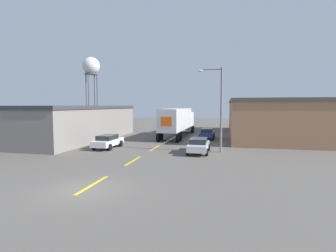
% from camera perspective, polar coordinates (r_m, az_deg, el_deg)
% --- Properties ---
extents(ground_plane, '(160.00, 160.00, 0.00)m').
position_cam_1_polar(ground_plane, '(14.92, -17.83, -13.10)').
color(ground_plane, '#56514C').
extents(road_centerline, '(0.20, 16.69, 0.01)m').
position_cam_1_polar(road_centerline, '(21.49, -7.59, -7.51)').
color(road_centerline, gold).
rests_on(road_centerline, ground_plane).
extents(warehouse_left, '(11.58, 20.63, 4.44)m').
position_cam_1_polar(warehouse_left, '(37.20, -21.46, 0.73)').
color(warehouse_left, slate).
rests_on(warehouse_left, ground_plane).
extents(warehouse_right, '(11.98, 24.71, 5.27)m').
position_cam_1_polar(warehouse_right, '(41.16, 21.60, 1.64)').
color(warehouse_right, '#9E7051').
rests_on(warehouse_right, ground_plane).
extents(semi_truck, '(3.07, 14.20, 4.02)m').
position_cam_1_polar(semi_truck, '(37.66, 2.23, 1.38)').
color(semi_truck, silver).
rests_on(semi_truck, ground_plane).
extents(parked_car_right_mid, '(1.93, 4.49, 1.40)m').
position_cam_1_polar(parked_car_right_mid, '(24.85, 6.69, -4.13)').
color(parked_car_right_mid, silver).
rests_on(parked_car_right_mid, ground_plane).
extents(parked_car_left_far, '(1.93, 4.49, 1.40)m').
position_cam_1_polar(parked_car_left_far, '(28.13, -12.97, -3.21)').
color(parked_car_left_far, silver).
rests_on(parked_car_left_far, ground_plane).
extents(parked_car_right_far, '(1.93, 4.49, 1.40)m').
position_cam_1_polar(parked_car_right_far, '(35.51, 8.50, -1.56)').
color(parked_car_right_far, navy).
rests_on(parked_car_right_far, ground_plane).
extents(water_tower, '(4.56, 4.56, 17.18)m').
position_cam_1_polar(water_tower, '(73.63, -16.39, 12.13)').
color(water_tower, '#47474C').
rests_on(water_tower, ground_plane).
extents(street_lamp, '(2.41, 0.32, 8.00)m').
position_cam_1_polar(street_lamp, '(25.27, 10.93, 4.80)').
color(street_lamp, slate).
rests_on(street_lamp, ground_plane).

